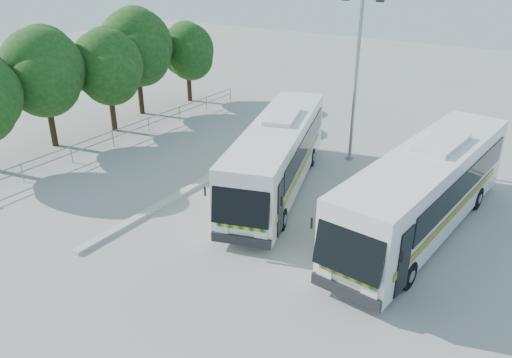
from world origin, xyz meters
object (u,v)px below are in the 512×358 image
Objects in this scene: tree_far_b at (43,70)px; tree_far_c at (108,65)px; tree_far_d at (137,46)px; coach_adjacent at (425,189)px; tree_far_e at (188,50)px; coach_main at (277,154)px; lamppost at (356,74)px.

tree_far_c is at bearing 77.09° from tree_far_b.
tree_far_c is at bearing -72.17° from tree_far_d.
tree_far_d is 22.55m from coach_adjacent.
tree_far_b reaches higher than tree_far_e.
tree_far_e is 0.48× the size of coach_main.
lamppost is (16.00, 0.04, 0.03)m from tree_far_d.
coach_main is 1.39× the size of lamppost.
coach_adjacent is (20.44, -2.01, -2.32)m from tree_far_c.
tree_far_e is (-0.51, 8.20, -0.37)m from tree_far_c.
tree_far_d reaches higher than tree_far_e.
tree_far_d is at bearing 171.04° from coach_adjacent.
tree_far_e is 23.38m from coach_adjacent.
lamppost is at bearing 140.21° from coach_adjacent.
coach_main is 7.10m from coach_adjacent.
tree_far_d is (-1.19, 3.70, 0.56)m from tree_far_c.
tree_far_b is 17.47m from lamppost.
lamppost reaches higher than coach_main.
tree_far_c is at bearing 154.95° from coach_main.
tree_far_d reaches higher than tree_far_b.
lamppost reaches higher than tree_far_c.
tree_far_b is 14.64m from coach_main.
tree_far_b is 0.57× the size of coach_main.
tree_far_e is 15.98m from lamppost.
tree_far_e is 17.19m from coach_main.
coach_main is 0.95× the size of coach_adjacent.
lamppost reaches higher than tree_far_e.
tree_far_b is 1.07× the size of tree_far_c.
tree_far_d reaches higher than coach_main.
coach_main is at bearing -7.61° from tree_far_c.
tree_far_b is 21.57m from coach_adjacent.
coach_main is at bearing -109.87° from lamppost.
tree_far_c is 0.74× the size of lamppost.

